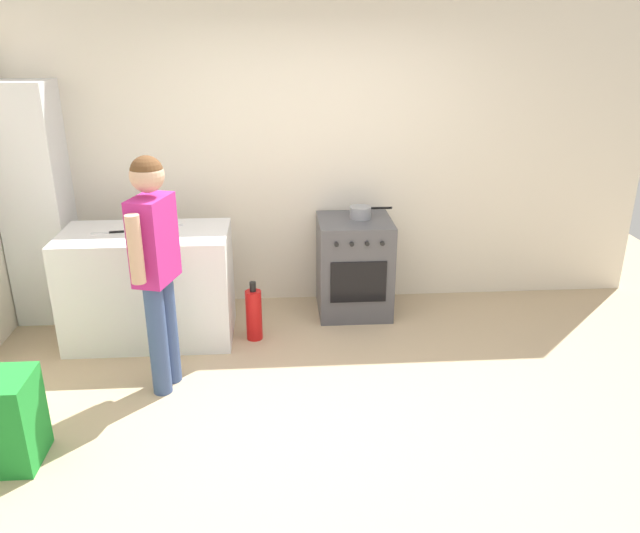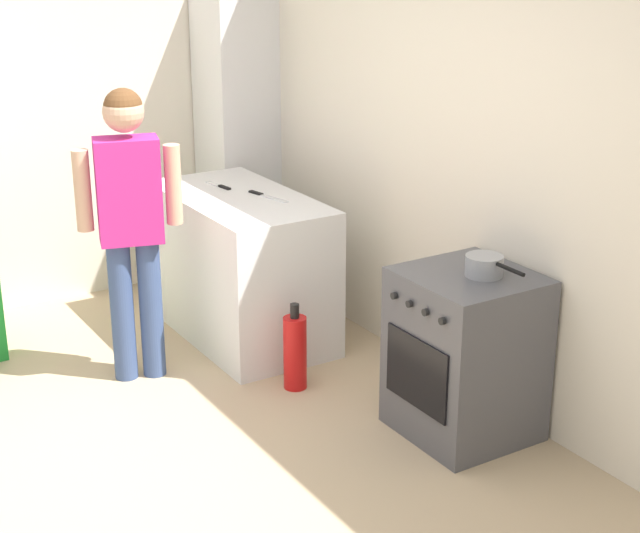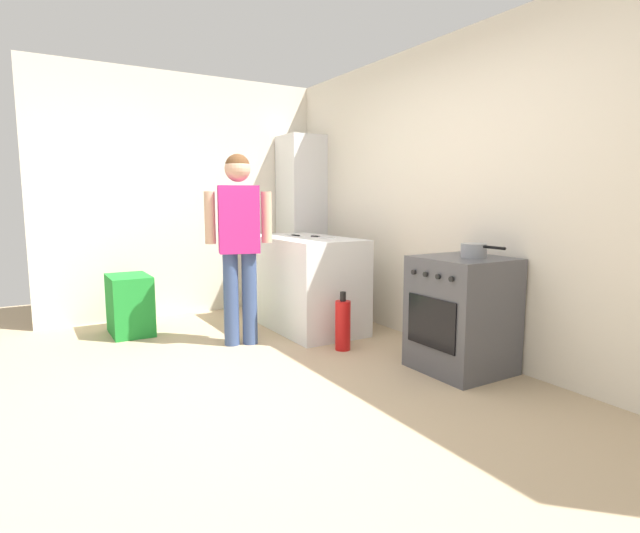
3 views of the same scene
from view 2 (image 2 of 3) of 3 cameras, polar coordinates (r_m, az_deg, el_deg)
The scene contains 11 objects.
ground_plane at distance 4.70m, azimuth -10.03°, elevation -12.48°, with size 8.00×8.00×0.00m, color tan.
back_wall at distance 5.16m, azimuth 9.64°, elevation 6.14°, with size 6.00×0.10×2.60m, color silver.
side_wall_left at distance 6.70m, azimuth -16.01°, elevation 8.73°, with size 0.10×3.10×2.60m, color silver.
counter_unit at distance 6.07m, azimuth -4.63°, elevation 0.02°, with size 1.30×0.70×0.90m, color silver.
oven_left at distance 4.95m, azimuth 8.46°, elevation -5.06°, with size 0.63×0.62×0.85m.
pot at distance 4.77m, azimuth 9.55°, elevation 0.05°, with size 0.36×0.18×0.10m.
knife_carving at distance 5.90m, azimuth -3.14°, elevation 4.11°, with size 0.33×0.10×0.01m.
knife_utility at distance 6.16m, azimuth -5.88°, elevation 4.70°, with size 0.25×0.06×0.01m.
person at distance 5.40m, azimuth -11.00°, elevation 3.23°, with size 0.29×0.55×1.65m.
fire_extinguisher at distance 5.43m, azimuth -1.46°, elevation -4.98°, with size 0.13×0.13×0.50m.
larder_cabinet at distance 6.94m, azimuth -4.84°, elevation 7.23°, with size 0.48×0.44×2.00m, color silver.
Camera 2 is at (3.76, -1.38, 2.47)m, focal length 55.00 mm.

